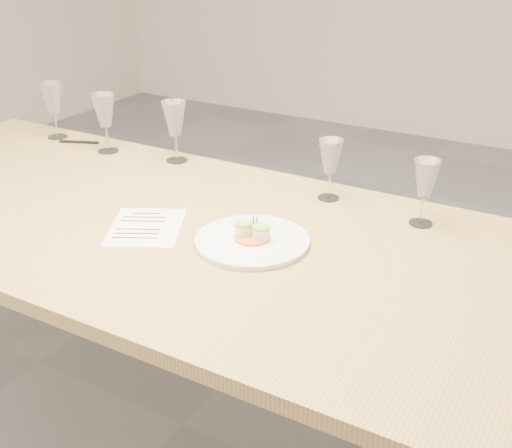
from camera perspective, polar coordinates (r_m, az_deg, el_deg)
The scene contains 10 objects.
ground at distance 2.25m, azimuth -6.57°, elevation -17.26°, with size 7.00×7.00×0.00m, color slate.
dining_table at distance 1.86m, azimuth -7.61°, elevation -1.61°, with size 2.40×1.00×0.75m.
dinner_plate at distance 1.68m, azimuth -0.33°, elevation -1.43°, with size 0.30×0.30×0.08m.
recipe_sheet at distance 1.80m, azimuth -9.77°, elevation -0.25°, with size 0.29×0.31×0.00m.
ballpoint_pen at distance 2.55m, azimuth -15.44°, elevation 7.05°, with size 0.15×0.07×0.01m.
wine_glass_0 at distance 2.61m, azimuth -17.64°, elevation 10.52°, with size 0.09×0.09×0.22m.
wine_glass_1 at distance 2.39m, azimuth -13.34°, elevation 9.70°, with size 0.09×0.09×0.21m.
wine_glass_2 at distance 2.25m, azimuth -7.25°, elevation 9.19°, with size 0.09×0.09×0.21m.
wine_glass_3 at distance 1.93m, azimuth 6.63°, elevation 5.85°, with size 0.07×0.07×0.19m.
wine_glass_4 at distance 1.81m, azimuth 14.86°, elevation 3.80°, with size 0.08×0.08×0.19m.
Camera 1 is at (1.03, -1.30, 1.52)m, focal length 45.00 mm.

